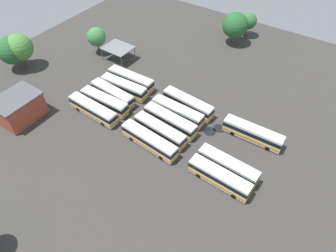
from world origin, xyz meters
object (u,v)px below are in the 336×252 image
at_px(bus_row0_slot4, 219,177).
at_px(depot_building, 19,108).
at_px(bus_row1_slot3, 160,131).
at_px(tree_north_edge, 248,21).
at_px(bus_row0_slot3, 228,166).
at_px(tree_west_edge, 12,50).
at_px(bus_row2_slot4, 93,110).
at_px(maintenance_shelter, 118,48).
at_px(bus_row2_slot3, 104,102).
at_px(bus_row0_slot0, 253,133).
at_px(tree_east_edge, 96,37).
at_px(bus_row1_slot1, 178,112).
at_px(bus_row2_slot0, 131,79).
at_px(bus_row2_slot2, 112,94).
at_px(bus_row1_slot2, 170,121).
at_px(bus_row1_slot0, 188,104).
at_px(tree_northwest, 19,47).
at_px(tree_south_edge, 235,25).
at_px(bus_row2_slot1, 124,87).
at_px(bus_row1_slot4, 149,141).

distance_m(bus_row0_slot4, depot_building, 45.41).
xyz_separation_m(bus_row0_slot4, bus_row1_slot3, (15.62, -3.48, 0.00)).
bearing_deg(tree_north_edge, bus_row1_slot3, 92.68).
bearing_deg(bus_row0_slot3, tree_west_edge, 0.46).
relative_size(bus_row2_slot4, tree_north_edge, 1.76).
relative_size(bus_row1_slot3, depot_building, 1.27).
relative_size(depot_building, maintenance_shelter, 1.26).
bearing_deg(bus_row1_slot3, bus_row2_slot3, -1.45).
relative_size(bus_row0_slot4, maintenance_shelter, 1.57).
distance_m(bus_row0_slot0, tree_east_edge, 50.17).
xyz_separation_m(bus_row1_slot1, bus_row2_slot0, (15.97, -3.49, 0.00)).
bearing_deg(bus_row2_slot2, depot_building, 51.26).
distance_m(bus_row1_slot3, bus_row2_slot3, 15.77).
bearing_deg(bus_row1_slot2, bus_row1_slot0, -92.39).
height_order(bus_row2_slot4, tree_north_edge, tree_north_edge).
bearing_deg(tree_east_edge, bus_row0_slot4, 157.24).
relative_size(bus_row1_slot2, depot_building, 1.32).
distance_m(bus_row1_slot1, depot_building, 34.71).
distance_m(bus_row2_slot3, bus_row2_slot4, 3.45).
height_order(tree_northwest, tree_south_edge, tree_northwest).
height_order(bus_row2_slot3, tree_west_edge, tree_west_edge).
bearing_deg(bus_row1_slot2, bus_row0_slot0, -158.08).
xyz_separation_m(bus_row1_slot1, depot_building, (28.83, 19.31, 1.11)).
xyz_separation_m(bus_row2_slot4, maintenance_shelter, (10.20, -20.66, 1.70)).
xyz_separation_m(bus_row0_slot0, bus_row0_slot3, (0.55, 10.41, -0.00)).
height_order(bus_row2_slot3, tree_south_edge, tree_south_edge).
relative_size(bus_row1_slot0, maintenance_shelter, 1.67).
relative_size(bus_row1_slot2, bus_row2_slot1, 1.03).
relative_size(bus_row0_slot4, bus_row2_slot0, 0.97).
bearing_deg(bus_row1_slot3, tree_west_edge, 1.00).
relative_size(bus_row0_slot4, tree_northwest, 1.27).
relative_size(bus_row1_slot1, bus_row2_slot1, 1.01).
bearing_deg(bus_row0_slot0, bus_row2_slot1, 5.68).
relative_size(bus_row0_slot0, depot_building, 1.31).
xyz_separation_m(bus_row0_slot3, tree_northwest, (60.21, -0.98, 4.21)).
bearing_deg(tree_north_edge, depot_building, 66.73).
bearing_deg(bus_row2_slot4, tree_west_edge, -4.30).
xyz_separation_m(bus_row2_slot2, depot_building, (12.79, 15.94, 1.11)).
height_order(bus_row1_slot2, bus_row2_slot4, same).
relative_size(bus_row0_slot3, bus_row0_slot4, 1.00).
bearing_deg(bus_row2_slot1, bus_row1_slot4, 145.85).
height_order(depot_building, tree_west_edge, tree_west_edge).
bearing_deg(bus_row2_slot4, tree_northwest, -7.45).
bearing_deg(bus_row2_slot1, bus_row0_slot4, 161.48).
bearing_deg(bus_row1_slot4, tree_north_edge, -87.69).
bearing_deg(bus_row0_slot0, tree_north_edge, -64.65).
height_order(bus_row2_slot0, bus_row2_slot3, same).
xyz_separation_m(bus_row2_slot3, tree_north_edge, (-13.46, -48.96, 3.01)).
distance_m(bus_row0_slot4, bus_row2_slot2, 32.47).
bearing_deg(bus_row2_slot0, bus_row2_slot2, 89.43).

